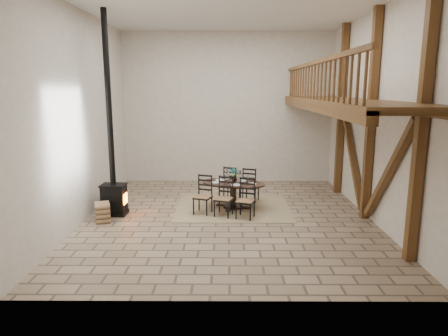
{
  "coord_description": "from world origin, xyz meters",
  "views": [
    {
      "loc": [
        -0.05,
        -9.53,
        3.18
      ],
      "look_at": [
        -0.11,
        0.4,
        1.18
      ],
      "focal_mm": 32.0,
      "sensor_mm": 36.0,
      "label": 1
    }
  ],
  "objects_px": {
    "wood_stove": "(113,171)",
    "log_basket": "(113,200)",
    "log_stack": "(103,212)",
    "dining_table": "(232,195)"
  },
  "relations": [
    {
      "from": "wood_stove",
      "to": "log_stack",
      "type": "height_order",
      "value": "wood_stove"
    },
    {
      "from": "log_basket",
      "to": "log_stack",
      "type": "height_order",
      "value": "log_stack"
    },
    {
      "from": "dining_table",
      "to": "log_stack",
      "type": "relative_size",
      "value": 4.01
    },
    {
      "from": "dining_table",
      "to": "wood_stove",
      "type": "xyz_separation_m",
      "value": [
        -2.99,
        -0.49,
        0.75
      ]
    },
    {
      "from": "wood_stove",
      "to": "log_basket",
      "type": "distance_m",
      "value": 1.2
    },
    {
      "from": "wood_stove",
      "to": "dining_table",
      "type": "bearing_deg",
      "value": 12.47
    },
    {
      "from": "log_basket",
      "to": "wood_stove",
      "type": "bearing_deg",
      "value": -72.12
    },
    {
      "from": "wood_stove",
      "to": "log_stack",
      "type": "xyz_separation_m",
      "value": [
        -0.14,
        -0.54,
        -0.91
      ]
    },
    {
      "from": "log_stack",
      "to": "dining_table",
      "type": "bearing_deg",
      "value": 18.25
    },
    {
      "from": "dining_table",
      "to": "wood_stove",
      "type": "relative_size",
      "value": 0.44
    }
  ]
}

